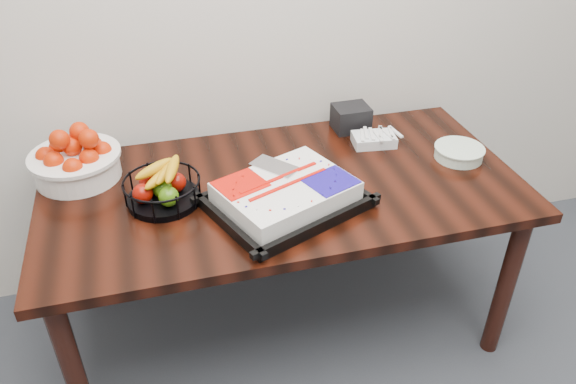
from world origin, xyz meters
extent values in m
cube|color=black|center=(0.00, 2.00, 0.73)|extent=(1.80, 0.90, 0.04)
cylinder|color=black|center=(-0.82, 1.63, 0.35)|extent=(0.07, 0.07, 0.71)
cylinder|color=black|center=(-0.82, 2.37, 0.35)|extent=(0.07, 0.07, 0.71)
cylinder|color=black|center=(0.82, 1.63, 0.35)|extent=(0.07, 0.07, 0.71)
cylinder|color=black|center=(0.82, 2.37, 0.35)|extent=(0.07, 0.07, 0.71)
cube|color=black|center=(-0.03, 1.85, 0.76)|extent=(0.61, 0.55, 0.02)
cube|color=white|center=(-0.03, 1.85, 0.81)|extent=(0.53, 0.47, 0.08)
cube|color=#C40D04|center=(-0.16, 1.94, 0.85)|extent=(0.21, 0.19, 0.00)
cube|color=#170B83|center=(0.10, 1.76, 0.85)|extent=(0.21, 0.19, 0.00)
cube|color=silver|center=(0.01, 1.96, 0.85)|extent=(0.18, 0.19, 0.00)
cylinder|color=white|center=(-0.75, 2.24, 0.80)|extent=(0.32, 0.32, 0.10)
cylinder|color=white|center=(-0.75, 2.24, 0.85)|extent=(0.34, 0.34, 0.01)
cylinder|color=black|center=(-0.45, 1.99, 0.76)|extent=(0.26, 0.26, 0.03)
torus|color=black|center=(-0.45, 1.99, 0.84)|extent=(0.28, 0.28, 0.01)
cylinder|color=white|center=(0.74, 1.99, 0.77)|extent=(0.19, 0.19, 0.04)
cylinder|color=white|center=(0.74, 1.99, 0.80)|extent=(0.20, 0.20, 0.01)
cube|color=silver|center=(0.45, 2.19, 0.77)|extent=(0.19, 0.13, 0.04)
cube|color=black|center=(0.40, 2.35, 0.80)|extent=(0.15, 0.13, 0.11)
camera|label=1|loc=(-0.44, 0.27, 1.91)|focal=35.00mm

